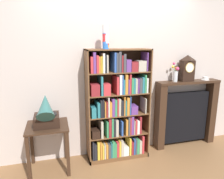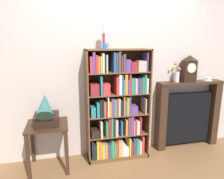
% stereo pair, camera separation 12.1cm
% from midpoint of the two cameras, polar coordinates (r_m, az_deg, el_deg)
% --- Properties ---
extents(ground_plane, '(7.79, 6.40, 0.02)m').
position_cam_midpoint_polar(ground_plane, '(3.42, 3.06, -18.48)').
color(ground_plane, brown).
extents(wall_back, '(4.79, 0.08, 2.60)m').
position_cam_midpoint_polar(wall_back, '(3.30, 3.58, 4.68)').
color(wall_back, beige).
rests_on(wall_back, ground).
extents(bookshelf, '(0.93, 0.34, 1.67)m').
position_cam_midpoint_polar(bookshelf, '(3.18, 2.42, -5.45)').
color(bookshelf, brown).
rests_on(bookshelf, ground).
extents(cup_stack, '(0.09, 0.09, 0.32)m').
position_cam_midpoint_polar(cup_stack, '(2.94, -0.55, 13.94)').
color(cup_stack, blue).
rests_on(cup_stack, bookshelf).
extents(side_table_left, '(0.55, 0.52, 0.66)m').
position_cam_midpoint_polar(side_table_left, '(3.11, -15.82, -11.70)').
color(side_table_left, '#382316').
rests_on(side_table_left, ground).
extents(gramophone, '(0.33, 0.48, 0.51)m').
position_cam_midpoint_polar(gramophone, '(2.92, -16.30, -5.86)').
color(gramophone, black).
rests_on(gramophone, side_table_left).
extents(fireplace_mantel, '(1.10, 0.21, 1.13)m').
position_cam_midpoint_polar(fireplace_mantel, '(3.84, 20.48, -6.38)').
color(fireplace_mantel, '#382316').
rests_on(fireplace_mantel, ground).
extents(mantel_clock, '(0.21, 0.15, 0.42)m').
position_cam_midpoint_polar(mantel_clock, '(3.62, 20.96, 5.31)').
color(mantel_clock, black).
rests_on(mantel_clock, fireplace_mantel).
extents(flower_vase, '(0.11, 0.14, 0.32)m').
position_cam_midpoint_polar(flower_vase, '(3.53, 18.07, 3.96)').
color(flower_vase, silver).
rests_on(flower_vase, fireplace_mantel).
extents(teacup_with_saucer, '(0.14, 0.13, 0.05)m').
position_cam_midpoint_polar(teacup_with_saucer, '(3.87, 25.30, 2.53)').
color(teacup_with_saucer, white).
rests_on(teacup_with_saucer, fireplace_mantel).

